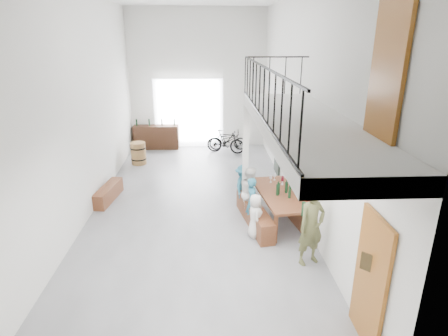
{
  "coord_description": "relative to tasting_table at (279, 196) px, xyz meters",
  "views": [
    {
      "loc": [
        0.33,
        -9.42,
        4.47
      ],
      "look_at": [
        0.75,
        -0.5,
        1.28
      ],
      "focal_mm": 30.0,
      "sensor_mm": 36.0,
      "label": 1
    }
  ],
  "objects": [
    {
      "name": "serving_counter",
      "position": [
        -3.85,
        6.66,
        -0.22
      ],
      "size": [
        1.84,
        0.54,
        0.96
      ],
      "primitive_type": "cube",
      "rotation": [
        0.0,
        0.0,
        -0.01
      ],
      "color": "#3B2012",
      "rests_on": "ground"
    },
    {
      "name": "guest_right_b",
      "position": [
        0.51,
        0.18,
        -0.17
      ],
      "size": [
        0.48,
        1.03,
        1.07
      ],
      "primitive_type": "imported",
      "rotation": [
        0.0,
        0.0,
        -1.74
      ],
      "color": "black",
      "rests_on": "ground"
    },
    {
      "name": "guest_left_b",
      "position": [
        -0.69,
        -0.15,
        -0.08
      ],
      "size": [
        0.4,
        0.51,
        1.25
      ],
      "primitive_type": "imported",
      "rotation": [
        0.0,
        0.0,
        1.8
      ],
      "color": "#266880",
      "rests_on": "ground"
    },
    {
      "name": "bicycle_far",
      "position": [
        -1.03,
        5.89,
        -0.24
      ],
      "size": [
        1.61,
        0.91,
        0.93
      ],
      "primitive_type": "imported",
      "rotation": [
        0.0,
        0.0,
        1.24
      ],
      "color": "black",
      "rests_on": "ground"
    },
    {
      "name": "oak_barrel",
      "position": [
        -4.27,
        4.7,
        -0.3
      ],
      "size": [
        0.55,
        0.55,
        0.81
      ],
      "color": "olive",
      "rests_on": "ground"
    },
    {
      "name": "bench_wall",
      "position": [
        0.47,
        0.03,
        -0.46
      ],
      "size": [
        0.6,
        2.12,
        0.48
      ],
      "primitive_type": "cube",
      "rotation": [
        0.0,
        0.0,
        0.16
      ],
      "color": "brown",
      "rests_on": "ground"
    },
    {
      "name": "guest_right_a",
      "position": [
        0.6,
        -0.46,
        -0.09
      ],
      "size": [
        0.49,
        0.78,
        1.23
      ],
      "primitive_type": "imported",
      "rotation": [
        0.0,
        0.0,
        -1.86
      ],
      "color": "red",
      "rests_on": "ground"
    },
    {
      "name": "counter_bottles",
      "position": [
        -3.85,
        6.68,
        0.4
      ],
      "size": [
        1.59,
        0.12,
        0.28
      ],
      "color": "black",
      "rests_on": "serving_counter"
    },
    {
      "name": "tasting_table",
      "position": [
        0.0,
        0.0,
        0.0
      ],
      "size": [
        1.21,
        2.38,
        0.79
      ],
      "rotation": [
        0.0,
        0.0,
        0.13
      ],
      "color": "brown",
      "rests_on": "ground"
    },
    {
      "name": "side_bench",
      "position": [
        -4.6,
        1.53,
        -0.5
      ],
      "size": [
        0.54,
        1.53,
        0.42
      ],
      "primitive_type": "cube",
      "rotation": [
        0.0,
        0.0,
        -0.14
      ],
      "color": "brown",
      "rests_on": "ground"
    },
    {
      "name": "gateway_portal",
      "position": [
        -2.5,
        6.95,
        0.69
      ],
      "size": [
        2.8,
        0.08,
        2.8
      ],
      "primitive_type": "cube",
      "color": "white",
      "rests_on": "ground"
    },
    {
      "name": "guest_right_c",
      "position": [
        0.51,
        0.77,
        -0.12
      ],
      "size": [
        0.54,
        0.66,
        1.18
      ],
      "primitive_type": "imported",
      "rotation": [
        0.0,
        0.0,
        -1.88
      ],
      "color": "white",
      "rests_on": "ground"
    },
    {
      "name": "room_walls",
      "position": [
        -2.1,
        1.01,
        2.85
      ],
      "size": [
        12.0,
        12.0,
        12.0
      ],
      "color": "white",
      "rests_on": "ground"
    },
    {
      "name": "guest_left_c",
      "position": [
        -0.68,
        0.34,
        -0.03
      ],
      "size": [
        0.59,
        0.72,
        1.34
      ],
      "primitive_type": "imported",
      "rotation": [
        0.0,
        0.0,
        1.71
      ],
      "color": "white",
      "rests_on": "ground"
    },
    {
      "name": "guest_left_d",
      "position": [
        -0.81,
        0.97,
        -0.11
      ],
      "size": [
        0.68,
        0.87,
        1.19
      ],
      "primitive_type": "imported",
      "rotation": [
        0.0,
        0.0,
        1.21
      ],
      "color": "#266880",
      "rests_on": "ground"
    },
    {
      "name": "floor",
      "position": [
        -2.1,
        1.01,
        -0.71
      ],
      "size": [
        12.0,
        12.0,
        0.0
      ],
      "primitive_type": "plane",
      "color": "slate",
      "rests_on": "ground"
    },
    {
      "name": "balcony",
      "position": [
        -0.12,
        -2.11,
        2.26
      ],
      "size": [
        1.52,
        5.62,
        4.0
      ],
      "color": "silver",
      "rests_on": "ground"
    },
    {
      "name": "guest_left_a",
      "position": [
        -0.69,
        -0.7,
        -0.18
      ],
      "size": [
        0.37,
        0.54,
        1.06
      ],
      "primitive_type": "imported",
      "rotation": [
        0.0,
        0.0,
        1.64
      ],
      "color": "white",
      "rests_on": "ground"
    },
    {
      "name": "host_standing",
      "position": [
        0.3,
        -1.81,
        0.13
      ],
      "size": [
        0.71,
        0.6,
        1.67
      ],
      "primitive_type": "imported",
      "rotation": [
        0.0,
        0.0,
        0.4
      ],
      "color": "brown",
      "rests_on": "ground"
    },
    {
      "name": "tableware",
      "position": [
        0.06,
        0.16,
        0.23
      ],
      "size": [
        0.36,
        1.24,
        0.35
      ],
      "color": "black",
      "rests_on": "tasting_table"
    },
    {
      "name": "potted_plant",
      "position": [
        0.35,
        1.81,
        -0.52
      ],
      "size": [
        0.4,
        0.36,
        0.37
      ],
      "primitive_type": "imported",
      "rotation": [
        0.0,
        0.0,
        0.26
      ],
      "color": "#174D1C",
      "rests_on": "ground"
    },
    {
      "name": "bicycle_near",
      "position": [
        -0.91,
        6.32,
        -0.3
      ],
      "size": [
        1.56,
        0.61,
        0.8
      ],
      "primitive_type": "imported",
      "rotation": [
        0.0,
        0.0,
        1.52
      ],
      "color": "black",
      "rests_on": "ground"
    },
    {
      "name": "bench_inner",
      "position": [
        -0.63,
        -0.1,
        -0.45
      ],
      "size": [
        0.72,
        2.24,
        0.51
      ],
      "primitive_type": "cube",
      "rotation": [
        0.0,
        0.0,
        0.17
      ],
      "color": "brown",
      "rests_on": "ground"
    },
    {
      "name": "right_wall_decor",
      "position": [
        0.6,
        -0.85,
        1.04
      ],
      "size": [
        0.07,
        8.28,
        5.07
      ],
      "color": "#905118",
      "rests_on": "ground"
    }
  ]
}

